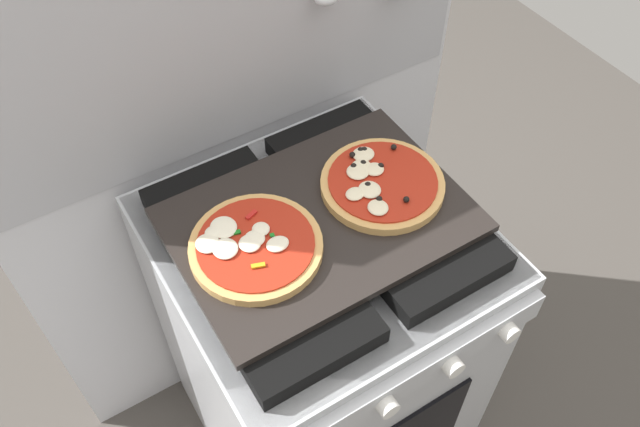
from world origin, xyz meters
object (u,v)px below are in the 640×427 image
Objects in this scene: stove at (320,342)px; pizza_right at (380,182)px; pizza_left at (254,246)px; baking_tray at (320,220)px.

pizza_right is at bearing 2.87° from stove.
pizza_right reaches higher than stove.
pizza_right is at bearing 1.89° from pizza_left.
stove is 0.50m from pizza_right.
pizza_left is 1.00× the size of pizza_right.
baking_tray is (0.00, 0.00, 0.46)m from stove.
stove is at bearing 0.92° from pizza_left.
pizza_right is (0.14, 0.01, 0.48)m from stove.
pizza_right is (0.28, 0.01, -0.00)m from pizza_left.
pizza_left is (-0.14, -0.00, 0.02)m from baking_tray.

